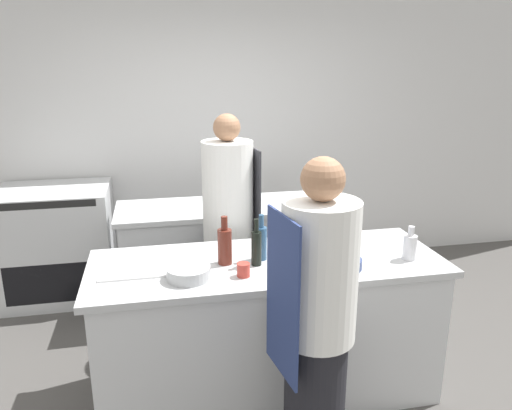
{
  "coord_description": "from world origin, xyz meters",
  "views": [
    {
      "loc": [
        -0.64,
        -2.74,
        2.09
      ],
      "look_at": [
        0.0,
        0.35,
        1.16
      ],
      "focal_mm": 35.0,
      "sensor_mm": 36.0,
      "label": 1
    }
  ],
  "objects_px": {
    "oven_range": "(57,243)",
    "cup": "(243,270)",
    "bottle_wine": "(256,247)",
    "bowl_ceramic_blue": "(338,243)",
    "chef_at_stove": "(229,231)",
    "bottle_cooking_oil": "(313,227)",
    "bowl_mixing_large": "(189,273)",
    "bottle_vinegar": "(225,245)",
    "bowl_prep_small": "(341,263)",
    "bottle_olive_oil": "(261,242)",
    "chef_at_prep_near": "(317,325)",
    "bottle_sauce": "(410,246)"
  },
  "relations": [
    {
      "from": "bowl_ceramic_blue",
      "to": "cup",
      "type": "distance_m",
      "value": 0.76
    },
    {
      "from": "chef_at_stove",
      "to": "bowl_ceramic_blue",
      "type": "bearing_deg",
      "value": 41.47
    },
    {
      "from": "bottle_olive_oil",
      "to": "bottle_wine",
      "type": "height_order",
      "value": "bottle_wine"
    },
    {
      "from": "bottle_wine",
      "to": "bowl_prep_small",
      "type": "relative_size",
      "value": 1.2
    },
    {
      "from": "bottle_wine",
      "to": "bottle_vinegar",
      "type": "bearing_deg",
      "value": 162.03
    },
    {
      "from": "bottle_sauce",
      "to": "cup",
      "type": "relative_size",
      "value": 2.7
    },
    {
      "from": "bottle_sauce",
      "to": "bowl_prep_small",
      "type": "height_order",
      "value": "bottle_sauce"
    },
    {
      "from": "bowl_mixing_large",
      "to": "bowl_ceramic_blue",
      "type": "bearing_deg",
      "value": 16.48
    },
    {
      "from": "oven_range",
      "to": "bottle_wine",
      "type": "height_order",
      "value": "bottle_wine"
    },
    {
      "from": "oven_range",
      "to": "cup",
      "type": "bearing_deg",
      "value": -54.67
    },
    {
      "from": "chef_at_prep_near",
      "to": "bowl_mixing_large",
      "type": "height_order",
      "value": "chef_at_prep_near"
    },
    {
      "from": "bottle_olive_oil",
      "to": "bottle_wine",
      "type": "xyz_separation_m",
      "value": [
        -0.05,
        -0.08,
        0.0
      ]
    },
    {
      "from": "oven_range",
      "to": "bottle_sauce",
      "type": "distance_m",
      "value": 3.06
    },
    {
      "from": "oven_range",
      "to": "bowl_ceramic_blue",
      "type": "bearing_deg",
      "value": -37.78
    },
    {
      "from": "bottle_sauce",
      "to": "cup",
      "type": "height_order",
      "value": "bottle_sauce"
    },
    {
      "from": "oven_range",
      "to": "bottle_cooking_oil",
      "type": "distance_m",
      "value": 2.43
    },
    {
      "from": "chef_at_stove",
      "to": "bottle_vinegar",
      "type": "xyz_separation_m",
      "value": [
        -0.13,
        -0.69,
        0.16
      ]
    },
    {
      "from": "oven_range",
      "to": "bottle_cooking_oil",
      "type": "bearing_deg",
      "value": -36.59
    },
    {
      "from": "bottle_wine",
      "to": "bowl_prep_small",
      "type": "distance_m",
      "value": 0.51
    },
    {
      "from": "chef_at_stove",
      "to": "bowl_mixing_large",
      "type": "height_order",
      "value": "chef_at_stove"
    },
    {
      "from": "bottle_olive_oil",
      "to": "bowl_ceramic_blue",
      "type": "bearing_deg",
      "value": 10.59
    },
    {
      "from": "bottle_wine",
      "to": "bowl_ceramic_blue",
      "type": "relative_size",
      "value": 1.16
    },
    {
      "from": "oven_range",
      "to": "bowl_ceramic_blue",
      "type": "xyz_separation_m",
      "value": [
        2.03,
        -1.58,
        0.44
      ]
    },
    {
      "from": "bowl_mixing_large",
      "to": "bottle_vinegar",
      "type": "bearing_deg",
      "value": 36.79
    },
    {
      "from": "bottle_wine",
      "to": "bottle_sauce",
      "type": "distance_m",
      "value": 0.94
    },
    {
      "from": "bowl_mixing_large",
      "to": "bowl_prep_small",
      "type": "relative_size",
      "value": 1.02
    },
    {
      "from": "bottle_cooking_oil",
      "to": "chef_at_prep_near",
      "type": "bearing_deg",
      "value": -106.73
    },
    {
      "from": "chef_at_stove",
      "to": "bowl_mixing_large",
      "type": "relative_size",
      "value": 7.05
    },
    {
      "from": "bowl_prep_small",
      "to": "cup",
      "type": "height_order",
      "value": "cup"
    },
    {
      "from": "cup",
      "to": "bottle_sauce",
      "type": "bearing_deg",
      "value": 2.21
    },
    {
      "from": "bottle_wine",
      "to": "bowl_ceramic_blue",
      "type": "distance_m",
      "value": 0.61
    },
    {
      "from": "oven_range",
      "to": "bowl_mixing_large",
      "type": "bearing_deg",
      "value": -60.83
    },
    {
      "from": "bottle_wine",
      "to": "bottle_cooking_oil",
      "type": "xyz_separation_m",
      "value": [
        0.46,
        0.34,
        -0.02
      ]
    },
    {
      "from": "bowl_prep_small",
      "to": "chef_at_stove",
      "type": "bearing_deg",
      "value": 120.72
    },
    {
      "from": "bowl_ceramic_blue",
      "to": "chef_at_stove",
      "type": "bearing_deg",
      "value": 137.98
    },
    {
      "from": "chef_at_prep_near",
      "to": "bottle_olive_oil",
      "type": "height_order",
      "value": "chef_at_prep_near"
    },
    {
      "from": "chef_at_stove",
      "to": "bottle_vinegar",
      "type": "bearing_deg",
      "value": -17.05
    },
    {
      "from": "bottle_sauce",
      "to": "chef_at_prep_near",
      "type": "bearing_deg",
      "value": -145.9
    },
    {
      "from": "chef_at_prep_near",
      "to": "bowl_mixing_large",
      "type": "bearing_deg",
      "value": 39.81
    },
    {
      "from": "chef_at_stove",
      "to": "bowl_prep_small",
      "type": "height_order",
      "value": "chef_at_stove"
    },
    {
      "from": "bottle_cooking_oil",
      "to": "bottle_sauce",
      "type": "height_order",
      "value": "bottle_cooking_oil"
    },
    {
      "from": "bowl_mixing_large",
      "to": "cup",
      "type": "distance_m",
      "value": 0.31
    },
    {
      "from": "oven_range",
      "to": "bottle_vinegar",
      "type": "height_order",
      "value": "bottle_vinegar"
    },
    {
      "from": "bowl_ceramic_blue",
      "to": "cup",
      "type": "xyz_separation_m",
      "value": [
        -0.69,
        -0.32,
        0.01
      ]
    },
    {
      "from": "cup",
      "to": "bottle_cooking_oil",
      "type": "bearing_deg",
      "value": 40.47
    },
    {
      "from": "bottle_cooking_oil",
      "to": "bowl_ceramic_blue",
      "type": "distance_m",
      "value": 0.21
    },
    {
      "from": "bottle_olive_oil",
      "to": "bowl_mixing_large",
      "type": "xyz_separation_m",
      "value": [
        -0.46,
        -0.19,
        -0.08
      ]
    },
    {
      "from": "chef_at_prep_near",
      "to": "bottle_sauce",
      "type": "relative_size",
      "value": 7.88
    },
    {
      "from": "bottle_wine",
      "to": "chef_at_prep_near",
      "type": "bearing_deg",
      "value": -74.36
    },
    {
      "from": "chef_at_prep_near",
      "to": "bottle_cooking_oil",
      "type": "bearing_deg",
      "value": -25.95
    }
  ]
}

